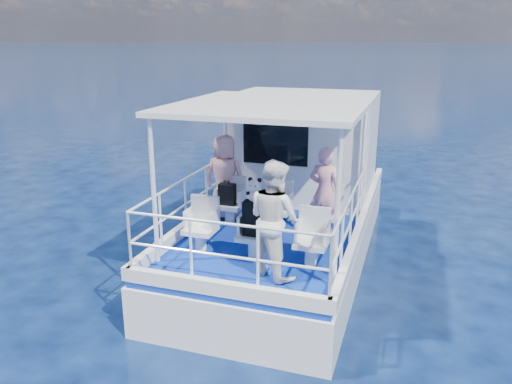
% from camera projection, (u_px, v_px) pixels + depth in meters
% --- Properties ---
extents(ground, '(2000.00, 2000.00, 0.00)m').
position_uv_depth(ground, '(273.00, 278.00, 9.05)').
color(ground, black).
rests_on(ground, ground).
extents(hull, '(3.00, 7.00, 1.60)m').
position_uv_depth(hull, '(287.00, 256.00, 9.96)').
color(hull, white).
rests_on(hull, ground).
extents(deck, '(2.90, 6.90, 0.10)m').
position_uv_depth(deck, '(288.00, 216.00, 9.71)').
color(deck, navy).
rests_on(deck, hull).
extents(cabin, '(2.85, 2.00, 2.20)m').
position_uv_depth(cabin, '(304.00, 146.00, 10.56)').
color(cabin, white).
rests_on(cabin, deck).
extents(canopy, '(3.00, 3.20, 0.08)m').
position_uv_depth(canopy, '(271.00, 105.00, 7.95)').
color(canopy, white).
rests_on(canopy, cabin).
extents(canopy_posts, '(2.77, 2.97, 2.20)m').
position_uv_depth(canopy_posts, '(270.00, 175.00, 8.24)').
color(canopy_posts, white).
rests_on(canopy_posts, deck).
extents(railings, '(2.84, 3.59, 1.00)m').
position_uv_depth(railings, '(264.00, 216.00, 8.12)').
color(railings, white).
rests_on(railings, deck).
extents(seat_port_fwd, '(0.48, 0.46, 0.38)m').
position_uv_depth(seat_port_fwd, '(230.00, 213.00, 9.18)').
color(seat_port_fwd, white).
rests_on(seat_port_fwd, deck).
extents(seat_center_fwd, '(0.48, 0.46, 0.38)m').
position_uv_depth(seat_center_fwd, '(277.00, 218.00, 8.91)').
color(seat_center_fwd, white).
rests_on(seat_center_fwd, deck).
extents(seat_stbd_fwd, '(0.48, 0.46, 0.38)m').
position_uv_depth(seat_stbd_fwd, '(327.00, 224.00, 8.64)').
color(seat_stbd_fwd, white).
rests_on(seat_stbd_fwd, deck).
extents(seat_port_aft, '(0.48, 0.46, 0.38)m').
position_uv_depth(seat_port_aft, '(201.00, 239.00, 8.00)').
color(seat_port_aft, white).
rests_on(seat_port_aft, deck).
extents(seat_center_aft, '(0.48, 0.46, 0.38)m').
position_uv_depth(seat_center_aft, '(254.00, 245.00, 7.73)').
color(seat_center_aft, white).
rests_on(seat_center_aft, deck).
extents(seat_stbd_aft, '(0.48, 0.46, 0.38)m').
position_uv_depth(seat_stbd_aft, '(311.00, 253.00, 7.46)').
color(seat_stbd_aft, white).
rests_on(seat_stbd_aft, deck).
extents(passenger_port_fwd, '(0.60, 0.43, 1.59)m').
position_uv_depth(passenger_port_fwd, '(225.00, 177.00, 9.27)').
color(passenger_port_fwd, pink).
rests_on(passenger_port_fwd, deck).
extents(passenger_stbd_fwd, '(0.64, 0.50, 1.57)m').
position_uv_depth(passenger_stbd_fwd, '(325.00, 192.00, 8.40)').
color(passenger_stbd_fwd, pink).
rests_on(passenger_stbd_fwd, deck).
extents(passenger_stbd_aft, '(1.04, 0.99, 1.69)m').
position_uv_depth(passenger_stbd_aft, '(274.00, 219.00, 6.97)').
color(passenger_stbd_aft, white).
rests_on(passenger_stbd_aft, deck).
extents(backpack_port, '(0.30, 0.17, 0.39)m').
position_uv_depth(backpack_port, '(227.00, 194.00, 9.00)').
color(backpack_port, black).
rests_on(backpack_port, seat_port_fwd).
extents(backpack_center, '(0.36, 0.20, 0.54)m').
position_uv_depth(backpack_center, '(255.00, 218.00, 7.56)').
color(backpack_center, black).
rests_on(backpack_center, seat_center_aft).
extents(compact_camera, '(0.10, 0.06, 0.06)m').
position_uv_depth(compact_camera, '(227.00, 183.00, 8.92)').
color(compact_camera, black).
rests_on(compact_camera, backpack_port).
extents(panda, '(0.24, 0.20, 0.37)m').
position_uv_depth(panda, '(255.00, 190.00, 7.43)').
color(panda, silver).
rests_on(panda, backpack_center).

